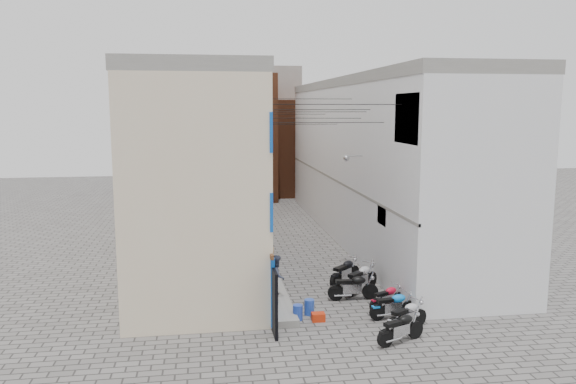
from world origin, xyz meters
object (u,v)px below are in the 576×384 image
water_jug_far (309,307)px  person_b (277,276)px  motorcycle_e (353,286)px  motorcycle_f (361,277)px  water_jug_near (298,312)px  motorcycle_d (387,296)px  motorcycle_g (345,270)px  motorcycle_c (394,304)px  motorcycle_b (407,315)px  red_crate (318,317)px  motorcycle_a (401,326)px  person_a (271,269)px

water_jug_far → person_b: bearing=124.3°
motorcycle_e → person_b: bearing=-90.5°
motorcycle_f → water_jug_near: bearing=-89.6°
motorcycle_d → motorcycle_g: (-0.81, 3.11, 0.11)m
motorcycle_c → water_jug_near: (-3.37, 0.36, -0.26)m
motorcycle_b → red_crate: motorcycle_b is taller
person_b → water_jug_far: 1.92m
person_b → motorcycle_a: bearing=-128.6°
water_jug_far → motorcycle_d: bearing=2.3°
person_b → person_a: bearing=24.4°
motorcycle_b → motorcycle_a: bearing=-57.8°
motorcycle_d → person_b: bearing=-135.2°
motorcycle_f → water_jug_far: (-2.53, -2.14, -0.34)m
water_jug_far → red_crate: (0.20, -0.65, -0.14)m
motorcycle_c → motorcycle_g: motorcycle_g is taller
person_a → water_jug_near: (0.63, -2.54, -0.88)m
motorcycle_a → water_jug_near: motorcycle_a is taller
red_crate → motorcycle_a: bearing=-44.7°
water_jug_far → motorcycle_c: bearing=-15.6°
motorcycle_e → motorcycle_f: 1.03m
motorcycle_c → red_crate: (-2.68, 0.15, -0.39)m
water_jug_far → motorcycle_a: bearing=-49.7°
motorcycle_d → person_b: 4.20m
motorcycle_b → water_jug_far: 3.52m
red_crate → motorcycle_f: bearing=50.1°
motorcycle_c → red_crate: motorcycle_c is taller
person_b → water_jug_far: bearing=-132.7°
person_a → red_crate: size_ratio=3.95×
person_b → water_jug_far: person_b is taller
motorcycle_b → motorcycle_e: motorcycle_e is taller
person_b → red_crate: size_ratio=3.50×
motorcycle_d → motorcycle_e: motorcycle_e is taller
person_a → water_jug_near: bearing=-163.1°
water_jug_far → red_crate: size_ratio=1.23×
motorcycle_e → motorcycle_b: bearing=20.2°
motorcycle_a → water_jug_far: motorcycle_a is taller
motorcycle_e → water_jug_near: size_ratio=3.65×
motorcycle_e → motorcycle_d: bearing=43.4°
motorcycle_f → red_crate: motorcycle_f is taller
motorcycle_b → water_jug_near: motorcycle_b is taller
person_a → water_jug_far: bearing=-148.9°
motorcycle_c → motorcycle_f: bearing=177.7°
motorcycle_c → motorcycle_f: 2.97m
motorcycle_c → motorcycle_d: bearing=165.9°
motorcycle_b → motorcycle_c: motorcycle_b is taller
person_b → water_jug_near: (0.50, -1.89, -0.78)m
motorcycle_c → motorcycle_f: size_ratio=0.85×
motorcycle_d → water_jug_near: 3.50m
motorcycle_d → person_a: size_ratio=0.94×
motorcycle_f → person_a: 3.68m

